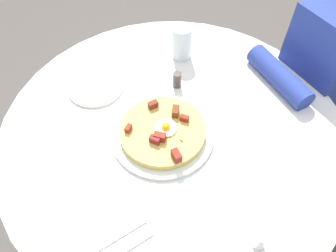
{
  "coord_description": "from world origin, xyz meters",
  "views": [
    {
      "loc": [
        0.31,
        0.49,
        1.48
      ],
      "look_at": [
        0.02,
        0.01,
        0.73
      ],
      "focal_mm": 34.14,
      "sensor_mm": 36.0,
      "label": 1
    }
  ],
  "objects_px": {
    "dining_table": "(173,154)",
    "water_glass": "(182,42)",
    "pizza_plate": "(163,134)",
    "person_seated": "(317,96)",
    "salt_shaker": "(260,241)",
    "fork": "(113,240)",
    "pepper_shaker": "(177,80)",
    "bread_plate": "(96,86)",
    "breakfast_pizza": "(163,131)"
  },
  "relations": [
    {
      "from": "dining_table",
      "to": "pepper_shaker",
      "type": "xyz_separation_m",
      "value": [
        -0.1,
        -0.13,
        0.2
      ]
    },
    {
      "from": "breakfast_pizza",
      "to": "bread_plate",
      "type": "relative_size",
      "value": 1.34
    },
    {
      "from": "person_seated",
      "to": "pepper_shaker",
      "type": "relative_size",
      "value": 20.56
    },
    {
      "from": "salt_shaker",
      "to": "person_seated",
      "type": "bearing_deg",
      "value": -152.13
    },
    {
      "from": "water_glass",
      "to": "bread_plate",
      "type": "bearing_deg",
      "value": -2.17
    },
    {
      "from": "dining_table",
      "to": "person_seated",
      "type": "relative_size",
      "value": 0.92
    },
    {
      "from": "person_seated",
      "to": "bread_plate",
      "type": "bearing_deg",
      "value": -20.95
    },
    {
      "from": "water_glass",
      "to": "fork",
      "type": "bearing_deg",
      "value": 44.06
    },
    {
      "from": "pizza_plate",
      "to": "pepper_shaker",
      "type": "xyz_separation_m",
      "value": [
        -0.14,
        -0.15,
        0.02
      ]
    },
    {
      "from": "breakfast_pizza",
      "to": "salt_shaker",
      "type": "xyz_separation_m",
      "value": [
        -0.03,
        0.38,
        0.0
      ]
    },
    {
      "from": "bread_plate",
      "to": "person_seated",
      "type": "bearing_deg",
      "value": 159.05
    },
    {
      "from": "water_glass",
      "to": "pepper_shaker",
      "type": "bearing_deg",
      "value": 52.29
    },
    {
      "from": "dining_table",
      "to": "breakfast_pizza",
      "type": "relative_size",
      "value": 4.17
    },
    {
      "from": "breakfast_pizza",
      "to": "fork",
      "type": "relative_size",
      "value": 1.39
    },
    {
      "from": "pizza_plate",
      "to": "water_glass",
      "type": "height_order",
      "value": "water_glass"
    },
    {
      "from": "breakfast_pizza",
      "to": "pepper_shaker",
      "type": "bearing_deg",
      "value": -133.21
    },
    {
      "from": "water_glass",
      "to": "pepper_shaker",
      "type": "distance_m",
      "value": 0.15
    },
    {
      "from": "person_seated",
      "to": "pizza_plate",
      "type": "bearing_deg",
      "value": -2.13
    },
    {
      "from": "breakfast_pizza",
      "to": "salt_shaker",
      "type": "distance_m",
      "value": 0.39
    },
    {
      "from": "dining_table",
      "to": "pepper_shaker",
      "type": "bearing_deg",
      "value": -125.54
    },
    {
      "from": "fork",
      "to": "water_glass",
      "type": "distance_m",
      "value": 0.68
    },
    {
      "from": "bread_plate",
      "to": "fork",
      "type": "relative_size",
      "value": 1.03
    },
    {
      "from": "person_seated",
      "to": "pizza_plate",
      "type": "distance_m",
      "value": 0.74
    },
    {
      "from": "dining_table",
      "to": "breakfast_pizza",
      "type": "xyz_separation_m",
      "value": [
        0.05,
        0.02,
        0.19
      ]
    },
    {
      "from": "person_seated",
      "to": "pizza_plate",
      "type": "xyz_separation_m",
      "value": [
        0.71,
        -0.03,
        0.21
      ]
    },
    {
      "from": "dining_table",
      "to": "bread_plate",
      "type": "xyz_separation_m",
      "value": [
        0.14,
        -0.26,
        0.17
      ]
    },
    {
      "from": "dining_table",
      "to": "person_seated",
      "type": "xyz_separation_m",
      "value": [
        -0.66,
        0.04,
        -0.04
      ]
    },
    {
      "from": "dining_table",
      "to": "salt_shaker",
      "type": "bearing_deg",
      "value": 88.05
    },
    {
      "from": "pepper_shaker",
      "to": "salt_shaker",
      "type": "bearing_deg",
      "value": 78.52
    },
    {
      "from": "pizza_plate",
      "to": "breakfast_pizza",
      "type": "bearing_deg",
      "value": 110.12
    },
    {
      "from": "dining_table",
      "to": "water_glass",
      "type": "relative_size",
      "value": 8.64
    },
    {
      "from": "pizza_plate",
      "to": "person_seated",
      "type": "bearing_deg",
      "value": 177.87
    },
    {
      "from": "breakfast_pizza",
      "to": "salt_shaker",
      "type": "height_order",
      "value": "breakfast_pizza"
    },
    {
      "from": "fork",
      "to": "pepper_shaker",
      "type": "relative_size",
      "value": 3.26
    },
    {
      "from": "breakfast_pizza",
      "to": "bread_plate",
      "type": "xyz_separation_m",
      "value": [
        0.09,
        -0.28,
        -0.02
      ]
    },
    {
      "from": "pizza_plate",
      "to": "water_glass",
      "type": "bearing_deg",
      "value": -131.02
    },
    {
      "from": "fork",
      "to": "salt_shaker",
      "type": "xyz_separation_m",
      "value": [
        -0.29,
        0.18,
        0.02
      ]
    },
    {
      "from": "pizza_plate",
      "to": "pepper_shaker",
      "type": "bearing_deg",
      "value": -133.4
    },
    {
      "from": "dining_table",
      "to": "water_glass",
      "type": "bearing_deg",
      "value": -126.58
    },
    {
      "from": "dining_table",
      "to": "person_seated",
      "type": "bearing_deg",
      "value": 176.21
    },
    {
      "from": "fork",
      "to": "water_glass",
      "type": "height_order",
      "value": "water_glass"
    },
    {
      "from": "salt_shaker",
      "to": "pepper_shaker",
      "type": "xyz_separation_m",
      "value": [
        -0.11,
        -0.54,
        -0.0
      ]
    },
    {
      "from": "person_seated",
      "to": "bread_plate",
      "type": "relative_size",
      "value": 6.12
    },
    {
      "from": "person_seated",
      "to": "salt_shaker",
      "type": "relative_size",
      "value": 20.14
    },
    {
      "from": "person_seated",
      "to": "fork",
      "type": "distance_m",
      "value": 1.01
    },
    {
      "from": "bread_plate",
      "to": "fork",
      "type": "xyz_separation_m",
      "value": [
        0.16,
        0.48,
        0.0
      ]
    },
    {
      "from": "pepper_shaker",
      "to": "person_seated",
      "type": "bearing_deg",
      "value": 162.7
    },
    {
      "from": "person_seated",
      "to": "water_glass",
      "type": "xyz_separation_m",
      "value": [
        0.48,
        -0.3,
        0.26
      ]
    },
    {
      "from": "pizza_plate",
      "to": "fork",
      "type": "bearing_deg",
      "value": 38.69
    },
    {
      "from": "person_seated",
      "to": "pepper_shaker",
      "type": "distance_m",
      "value": 0.64
    }
  ]
}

